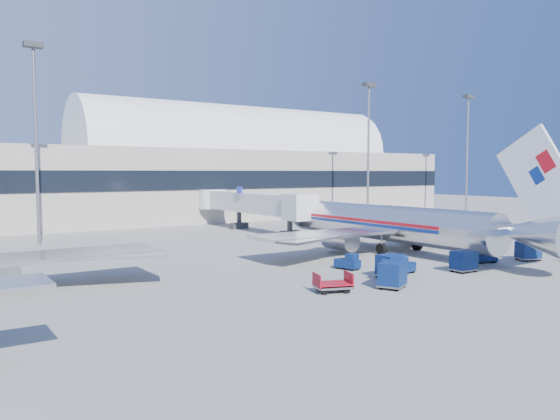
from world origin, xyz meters
TOP-DOWN VIEW (x-y plane):
  - ground at (0.00, 0.00)m, footprint 260.00×260.00m
  - terminal at (-13.60, 55.96)m, footprint 170.00×28.15m
  - airliner_main at (10.00, 4.51)m, footprint 32.00×37.26m
  - jetbridge_near at (7.60, 30.81)m, footprint 4.40×27.50m
  - mast_west at (-20.00, 30.00)m, footprint 2.00×1.20m
  - mast_east at (30.00, 30.00)m, footprint 2.00×1.20m
  - mast_far_east at (55.00, 30.00)m, footprint 2.00×1.20m
  - barrier_near at (18.00, 2.00)m, footprint 3.00×0.55m
  - barrier_mid at (21.30, 2.00)m, footprint 3.00×0.55m
  - barrier_far at (24.60, 2.00)m, footprint 3.00×0.55m
  - tug_lead at (1.49, -5.05)m, footprint 2.39×1.58m
  - tug_right at (11.67, -5.22)m, footprint 2.50×1.71m
  - tug_left at (-0.95, -1.09)m, footprint 1.54×2.31m
  - cart_train_a at (-0.61, -5.74)m, footprint 2.21×1.76m
  - cart_train_b at (-1.33, -6.61)m, footprint 2.36×2.25m
  - cart_train_c at (-3.28, -8.59)m, footprint 2.62×2.40m
  - cart_solo_near at (6.21, -7.33)m, footprint 2.07×1.63m
  - cart_solo_far at (16.13, -6.88)m, footprint 2.44×2.17m
  - cart_open_red at (-7.58, -7.22)m, footprint 2.89×2.43m

SIDE VIEW (x-z plane):
  - ground at x=0.00m, z-range 0.00..0.00m
  - barrier_near at x=18.00m, z-range 0.00..0.90m
  - barrier_mid at x=21.30m, z-range 0.00..0.90m
  - barrier_far at x=24.60m, z-range 0.00..0.90m
  - cart_open_red at x=-7.58m, z-range 0.14..0.80m
  - tug_left at x=-0.95m, z-range -0.06..1.32m
  - tug_lead at x=1.49m, z-range -0.06..1.37m
  - tug_right at x=11.67m, z-range -0.07..1.42m
  - cart_train_b at x=-1.33m, z-range 0.06..1.71m
  - cart_solo_near at x=6.21m, z-range 0.06..1.81m
  - cart_solo_far at x=16.13m, z-range 0.06..1.83m
  - cart_train_a at x=-0.61m, z-range 0.06..1.90m
  - cart_train_c at x=-3.28m, z-range 0.06..1.93m
  - airliner_main at x=10.00m, z-range -3.11..8.96m
  - jetbridge_near at x=7.60m, z-range 0.80..7.05m
  - terminal at x=-13.60m, z-range -2.98..18.02m
  - mast_west at x=-20.00m, z-range 3.49..26.09m
  - mast_east at x=30.00m, z-range 3.49..26.09m
  - mast_far_east at x=55.00m, z-range 3.49..26.09m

